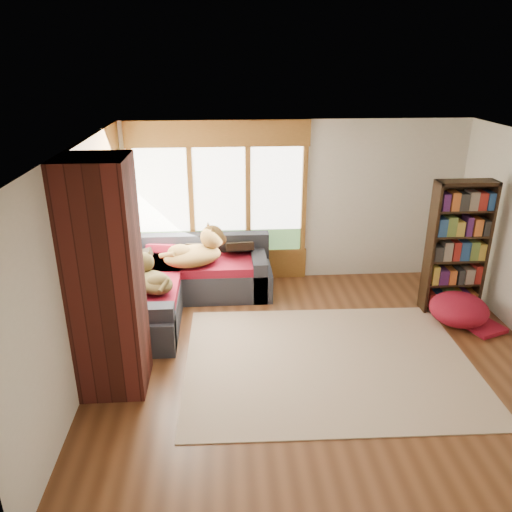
# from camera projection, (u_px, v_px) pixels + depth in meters

# --- Properties ---
(floor) EXTENTS (5.50, 5.50, 0.00)m
(floor) POSITION_uv_depth(u_px,v_px,m) (319.00, 358.00, 6.19)
(floor) COLOR #4F2A15
(floor) RESTS_ON ground
(ceiling) EXTENTS (5.50, 5.50, 0.00)m
(ceiling) POSITION_uv_depth(u_px,v_px,m) (331.00, 147.00, 5.22)
(ceiling) COLOR white
(wall_back) EXTENTS (5.50, 0.04, 2.60)m
(wall_back) POSITION_uv_depth(u_px,v_px,m) (295.00, 202.00, 8.02)
(wall_back) COLOR silver
(wall_back) RESTS_ON ground
(wall_front) EXTENTS (5.50, 0.04, 2.60)m
(wall_front) POSITION_uv_depth(u_px,v_px,m) (397.00, 402.00, 3.40)
(wall_front) COLOR silver
(wall_front) RESTS_ON ground
(wall_left) EXTENTS (0.04, 5.00, 2.60)m
(wall_left) POSITION_uv_depth(u_px,v_px,m) (80.00, 268.00, 5.54)
(wall_left) COLOR silver
(wall_left) RESTS_ON ground
(windows_back) EXTENTS (2.82, 0.10, 1.90)m
(windows_back) POSITION_uv_depth(u_px,v_px,m) (220.00, 201.00, 7.90)
(windows_back) COLOR brown
(windows_back) RESTS_ON wall_back
(windows_left) EXTENTS (0.10, 2.62, 1.90)m
(windows_left) POSITION_uv_depth(u_px,v_px,m) (105.00, 229.00, 6.63)
(windows_left) COLOR brown
(windows_left) RESTS_ON wall_left
(roller_blind) EXTENTS (0.03, 0.72, 0.90)m
(roller_blind) POSITION_uv_depth(u_px,v_px,m) (117.00, 184.00, 7.25)
(roller_blind) COLOR gray
(roller_blind) RESTS_ON wall_left
(brick_chimney) EXTENTS (0.70, 0.70, 2.60)m
(brick_chimney) POSITION_uv_depth(u_px,v_px,m) (106.00, 280.00, 5.23)
(brick_chimney) COLOR #471914
(brick_chimney) RESTS_ON ground
(sectional_sofa) EXTENTS (2.20, 2.20, 0.80)m
(sectional_sofa) POSITION_uv_depth(u_px,v_px,m) (172.00, 283.00, 7.53)
(sectional_sofa) COLOR #21222A
(sectional_sofa) RESTS_ON ground
(area_rug) EXTENTS (3.53, 2.72, 0.01)m
(area_rug) POSITION_uv_depth(u_px,v_px,m) (328.00, 362.00, 6.11)
(area_rug) COLOR beige
(area_rug) RESTS_ON ground
(bookshelf) EXTENTS (0.83, 0.28, 1.93)m
(bookshelf) POSITION_uv_depth(u_px,v_px,m) (457.00, 248.00, 7.04)
(bookshelf) COLOR black
(bookshelf) RESTS_ON ground
(pouf) EXTENTS (1.04, 1.04, 0.43)m
(pouf) POSITION_uv_depth(u_px,v_px,m) (459.00, 308.00, 6.93)
(pouf) COLOR maroon
(pouf) RESTS_ON area_rug
(dog_tan) EXTENTS (1.03, 0.83, 0.51)m
(dog_tan) POSITION_uv_depth(u_px,v_px,m) (197.00, 251.00, 7.40)
(dog_tan) COLOR olive
(dog_tan) RESTS_ON sectional_sofa
(dog_brindle) EXTENTS (0.76, 0.83, 0.40)m
(dog_brindle) POSITION_uv_depth(u_px,v_px,m) (151.00, 278.00, 6.64)
(dog_brindle) COLOR #342815
(dog_brindle) RESTS_ON sectional_sofa
(throw_pillows) EXTENTS (1.98, 1.68, 0.45)m
(throw_pillows) POSITION_uv_depth(u_px,v_px,m) (173.00, 251.00, 7.50)
(throw_pillows) COLOR black
(throw_pillows) RESTS_ON sectional_sofa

